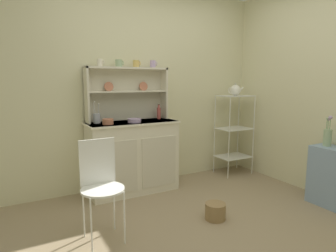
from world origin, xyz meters
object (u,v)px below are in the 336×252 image
utensil_jar (97,118)px  hutch_cabinet (133,156)px  side_shelf_blue (335,177)px  floor_basket (215,211)px  wire_chair (100,180)px  cup_cream_0 (100,63)px  jam_bottle (159,113)px  flower_vase (328,136)px  bakers_rack (234,126)px  porcelain_teapot (235,90)px  bowl_mixing_large (108,122)px  hutch_shelf_unit (127,89)px

utensil_jar → hutch_cabinet: bearing=-11.0°
side_shelf_blue → floor_basket: (-1.30, 0.36, -0.24)m
wire_chair → cup_cream_0: size_ratio=9.88×
jam_bottle → wire_chair: bearing=-137.1°
jam_bottle → cup_cream_0: bearing=177.2°
floor_basket → wire_chair: bearing=169.3°
hutch_cabinet → floor_basket: bearing=-68.2°
jam_bottle → flower_vase: size_ratio=0.57×
jam_bottle → utensil_jar: (-0.80, -0.01, -0.02)m
bakers_rack → hutch_cabinet: bearing=178.7°
bakers_rack → utensil_jar: (-1.94, 0.11, 0.22)m
wire_chair → flower_vase: (2.36, -0.44, 0.23)m
flower_vase → porcelain_teapot: bearing=98.4°
side_shelf_blue → bowl_mixing_large: bowl_mixing_large is taller
cup_cream_0 → bowl_mixing_large: cup_cream_0 is taller
side_shelf_blue → bowl_mixing_large: size_ratio=5.24×
side_shelf_blue → hutch_cabinet: bearing=140.4°
wire_chair → flower_vase: flower_vase is taller
hutch_shelf_unit → bowl_mixing_large: 0.52m
floor_basket → flower_vase: flower_vase is taller
floor_basket → utensil_jar: utensil_jar is taller
side_shelf_blue → jam_bottle: (-1.33, 1.52, 0.62)m
hutch_cabinet → cup_cream_0: 1.15m
utensil_jar → hutch_shelf_unit: bearing=12.1°
jam_bottle → porcelain_teapot: bearing=-6.1°
bakers_rack → side_shelf_blue: bakers_rack is taller
utensil_jar → flower_vase: utensil_jar is taller
wire_chair → floor_basket: bearing=-25.1°
wire_chair → bowl_mixing_large: bearing=53.8°
cup_cream_0 → utensil_jar: (-0.07, -0.04, -0.63)m
floor_basket → utensil_jar: (-0.83, 1.15, 0.84)m
hutch_cabinet → flower_vase: flower_vase is taller
cup_cream_0 → utensil_jar: 0.63m
wire_chair → floor_basket: wire_chair is taller
side_shelf_blue → wire_chair: (-2.36, 0.56, 0.20)m
utensil_jar → porcelain_teapot: size_ratio=1.05×
bakers_rack → bowl_mixing_large: 1.87m
hutch_cabinet → side_shelf_blue: (1.73, -1.43, -0.12)m
bowl_mixing_large → porcelain_teapot: bearing=1.2°
bakers_rack → porcelain_teapot: porcelain_teapot is taller
jam_bottle → porcelain_teapot: size_ratio=0.80×
wire_chair → bowl_mixing_large: bowl_mixing_large is taller
wire_chair → utensil_jar: size_ratio=3.39×
floor_basket → utensil_jar: 1.64m
hutch_shelf_unit → bakers_rack: (1.54, -0.20, -0.54)m
floor_basket → cup_cream_0: size_ratio=2.33×
wire_chair → bowl_mixing_large: size_ratio=6.97×
bakers_rack → floor_basket: (-1.11, -1.04, -0.61)m
jam_bottle → utensil_jar: 0.80m
side_shelf_blue → porcelain_teapot: bearing=97.7°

